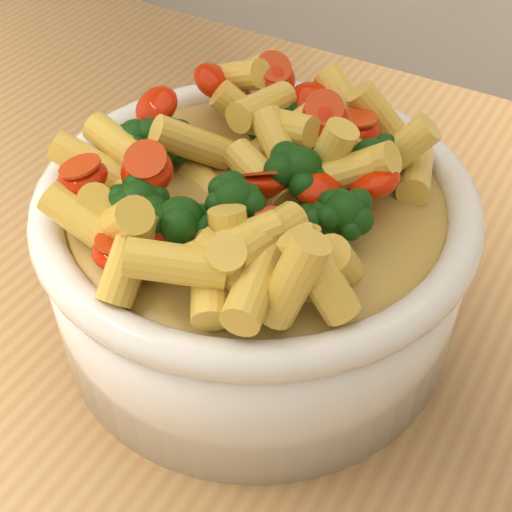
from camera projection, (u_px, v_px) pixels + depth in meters
The scene contains 3 objects.
table at pixel (170, 370), 0.60m from camera, with size 1.20×0.80×0.90m.
serving_bowl at pixel (256, 254), 0.47m from camera, with size 0.28×0.28×0.12m.
pasta_salad at pixel (256, 163), 0.42m from camera, with size 0.22×0.22×0.05m.
Camera 1 is at (0.25, -0.29, 1.28)m, focal length 50.00 mm.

